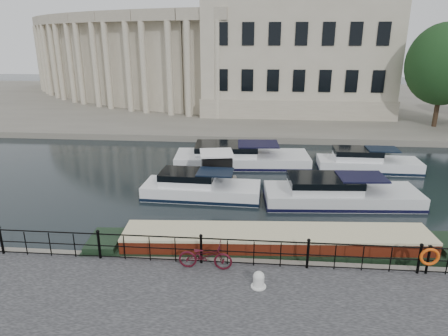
% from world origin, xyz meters
% --- Properties ---
extents(ground_plane, '(160.00, 160.00, 0.00)m').
position_xyz_m(ground_plane, '(0.00, 0.00, 0.00)').
color(ground_plane, black).
rests_on(ground_plane, ground).
extents(far_bank, '(120.00, 42.00, 0.55)m').
position_xyz_m(far_bank, '(0.00, 39.00, 0.28)').
color(far_bank, '#6B665B').
rests_on(far_bank, ground_plane).
extents(railing, '(24.14, 0.14, 1.22)m').
position_xyz_m(railing, '(0.00, -2.25, 1.20)').
color(railing, black).
rests_on(railing, near_quay).
extents(civic_building, '(53.55, 31.84, 16.85)m').
position_xyz_m(civic_building, '(-1.00, 34.71, 7.04)').
color(civic_building, '#ADA38C').
rests_on(civic_building, far_bank).
extents(bicycle, '(2.03, 0.75, 1.06)m').
position_xyz_m(bicycle, '(0.20, -2.61, 1.08)').
color(bicycle, '#410B16').
rests_on(bicycle, near_quay).
extents(mooring_bollard, '(0.53, 0.53, 0.60)m').
position_xyz_m(mooring_bollard, '(2.19, -3.61, 0.83)').
color(mooring_bollard, silver).
rests_on(mooring_bollard, near_quay).
extents(life_ring_post, '(0.70, 0.19, 1.15)m').
position_xyz_m(life_ring_post, '(8.30, -2.32, 1.27)').
color(life_ring_post, black).
rests_on(life_ring_post, near_quay).
extents(narrowboat, '(15.91, 3.12, 1.58)m').
position_xyz_m(narrowboat, '(2.91, -0.65, 0.37)').
color(narrowboat, black).
rests_on(narrowboat, ground_plane).
extents(harbour_hut, '(3.05, 2.69, 2.17)m').
position_xyz_m(harbour_hut, '(-0.46, 7.73, 0.95)').
color(harbour_hut, '#6B665B').
rests_on(harbour_hut, ground_plane).
extents(cabin_cruisers, '(17.61, 10.13, 1.99)m').
position_xyz_m(cabin_cruisers, '(3.56, 8.87, 0.37)').
color(cabin_cruisers, white).
rests_on(cabin_cruisers, ground_plane).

